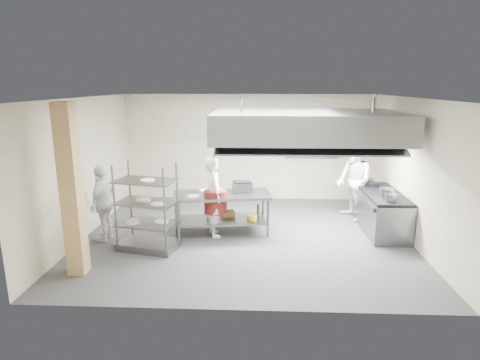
{
  "coord_description": "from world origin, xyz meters",
  "views": [
    {
      "loc": [
        0.26,
        -8.33,
        3.28
      ],
      "look_at": [
        -0.12,
        0.2,
        1.22
      ],
      "focal_mm": 30.0,
      "sensor_mm": 36.0,
      "label": 1
    }
  ],
  "objects_px": {
    "cooking_range": "(381,213)",
    "chef_plating": "(104,203)",
    "island": "(222,213)",
    "chef_head": "(214,197)",
    "chef_line": "(354,181)",
    "griddle": "(242,187)",
    "pass_rack": "(147,207)",
    "stockpot": "(386,193)"
  },
  "relations": [
    {
      "from": "stockpot",
      "to": "chef_head",
      "type": "bearing_deg",
      "value": -179.43
    },
    {
      "from": "island",
      "to": "cooking_range",
      "type": "distance_m",
      "value": 3.62
    },
    {
      "from": "chef_line",
      "to": "chef_plating",
      "type": "bearing_deg",
      "value": -89.44
    },
    {
      "from": "island",
      "to": "cooking_range",
      "type": "relative_size",
      "value": 1.06
    },
    {
      "from": "chef_line",
      "to": "cooking_range",
      "type": "bearing_deg",
      "value": 17.26
    },
    {
      "from": "cooking_range",
      "to": "chef_plating",
      "type": "height_order",
      "value": "chef_plating"
    },
    {
      "from": "cooking_range",
      "to": "chef_plating",
      "type": "relative_size",
      "value": 1.22
    },
    {
      "from": "chef_head",
      "to": "chef_line",
      "type": "height_order",
      "value": "chef_line"
    },
    {
      "from": "island",
      "to": "griddle",
      "type": "relative_size",
      "value": 5.12
    },
    {
      "from": "cooking_range",
      "to": "chef_plating",
      "type": "xyz_separation_m",
      "value": [
        -6.08,
        -0.82,
        0.4
      ]
    },
    {
      "from": "chef_line",
      "to": "griddle",
      "type": "relative_size",
      "value": 4.66
    },
    {
      "from": "griddle",
      "to": "stockpot",
      "type": "height_order",
      "value": "griddle"
    },
    {
      "from": "chef_head",
      "to": "griddle",
      "type": "height_order",
      "value": "chef_head"
    },
    {
      "from": "chef_head",
      "to": "chef_plating",
      "type": "height_order",
      "value": "chef_head"
    },
    {
      "from": "pass_rack",
      "to": "chef_head",
      "type": "bearing_deg",
      "value": 45.87
    },
    {
      "from": "cooking_range",
      "to": "stockpot",
      "type": "height_order",
      "value": "stockpot"
    },
    {
      "from": "pass_rack",
      "to": "griddle",
      "type": "bearing_deg",
      "value": 46.19
    },
    {
      "from": "island",
      "to": "chef_head",
      "type": "xyz_separation_m",
      "value": [
        -0.16,
        -0.16,
        0.43
      ]
    },
    {
      "from": "island",
      "to": "griddle",
      "type": "distance_m",
      "value": 0.76
    },
    {
      "from": "pass_rack",
      "to": "stockpot",
      "type": "height_order",
      "value": "pass_rack"
    },
    {
      "from": "chef_line",
      "to": "chef_plating",
      "type": "relative_size",
      "value": 1.18
    },
    {
      "from": "chef_plating",
      "to": "griddle",
      "type": "height_order",
      "value": "chef_plating"
    },
    {
      "from": "pass_rack",
      "to": "cooking_range",
      "type": "relative_size",
      "value": 0.88
    },
    {
      "from": "chef_line",
      "to": "chef_plating",
      "type": "distance_m",
      "value": 5.82
    },
    {
      "from": "island",
      "to": "chef_plating",
      "type": "bearing_deg",
      "value": -176.51
    },
    {
      "from": "island",
      "to": "chef_plating",
      "type": "distance_m",
      "value": 2.55
    },
    {
      "from": "chef_head",
      "to": "chef_plating",
      "type": "distance_m",
      "value": 2.34
    },
    {
      "from": "chef_head",
      "to": "chef_line",
      "type": "relative_size",
      "value": 0.92
    },
    {
      "from": "griddle",
      "to": "cooking_range",
      "type": "bearing_deg",
      "value": -11.58
    },
    {
      "from": "cooking_range",
      "to": "pass_rack",
      "type": "bearing_deg",
      "value": -165.72
    },
    {
      "from": "cooking_range",
      "to": "stockpot",
      "type": "distance_m",
      "value": 0.73
    },
    {
      "from": "pass_rack",
      "to": "chef_line",
      "type": "bearing_deg",
      "value": 37.27
    },
    {
      "from": "island",
      "to": "pass_rack",
      "type": "distance_m",
      "value": 1.77
    },
    {
      "from": "island",
      "to": "chef_plating",
      "type": "height_order",
      "value": "chef_plating"
    },
    {
      "from": "island",
      "to": "cooking_range",
      "type": "bearing_deg",
      "value": -3.13
    },
    {
      "from": "chef_line",
      "to": "griddle",
      "type": "distance_m",
      "value": 2.8
    },
    {
      "from": "pass_rack",
      "to": "chef_head",
      "type": "xyz_separation_m",
      "value": [
        1.25,
        0.81,
        0.01
      ]
    },
    {
      "from": "island",
      "to": "griddle",
      "type": "height_order",
      "value": "griddle"
    },
    {
      "from": "chef_line",
      "to": "stockpot",
      "type": "xyz_separation_m",
      "value": [
        0.42,
        -1.19,
        0.03
      ]
    },
    {
      "from": "chef_head",
      "to": "griddle",
      "type": "distance_m",
      "value": 0.75
    },
    {
      "from": "griddle",
      "to": "chef_plating",
      "type": "bearing_deg",
      "value": -178.22
    },
    {
      "from": "pass_rack",
      "to": "stockpot",
      "type": "distance_m",
      "value": 5.04
    }
  ]
}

